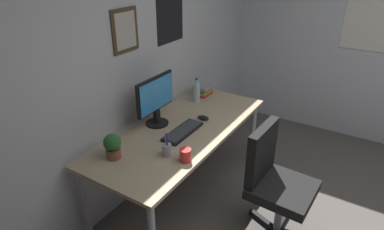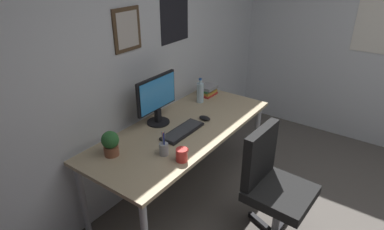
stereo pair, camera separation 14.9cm
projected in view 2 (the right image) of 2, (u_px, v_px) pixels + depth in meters
wall_back at (137, 56)px, 2.79m from camera, size 4.40×0.10×2.60m
desk at (183, 134)px, 2.84m from camera, size 1.83×0.78×0.74m
office_chair at (272, 182)px, 2.48m from camera, size 0.56×0.57×0.95m
monitor at (157, 98)px, 2.78m from camera, size 0.46×0.20×0.43m
keyboard at (183, 131)px, 2.73m from camera, size 0.43×0.15×0.03m
computer_mouse at (205, 118)px, 2.93m from camera, size 0.06×0.11×0.04m
water_bottle at (200, 92)px, 3.24m from camera, size 0.07×0.07×0.25m
coffee_mug_near at (182, 155)px, 2.34m from camera, size 0.12×0.09×0.10m
potted_plant at (110, 143)px, 2.38m from camera, size 0.13×0.13×0.19m
pen_cup at (164, 148)px, 2.41m from camera, size 0.07×0.07×0.20m
book_stack_left at (208, 90)px, 3.43m from camera, size 0.19×0.16×0.10m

